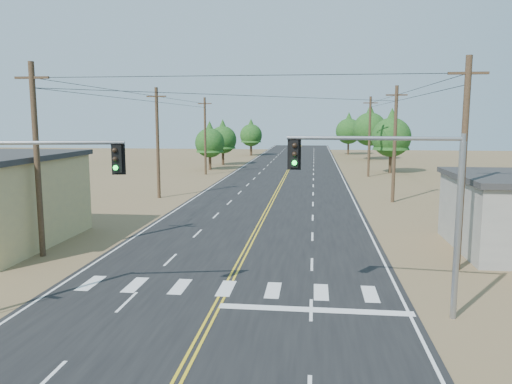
# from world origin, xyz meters

# --- Properties ---
(road) EXTENTS (15.00, 200.00, 0.02)m
(road) POSITION_xyz_m (0.00, 30.00, 0.01)
(road) COLOR black
(road) RESTS_ON ground
(utility_pole_left_near) EXTENTS (1.80, 0.30, 10.00)m
(utility_pole_left_near) POSITION_xyz_m (-10.50, 12.00, 5.12)
(utility_pole_left_near) COLOR #4C3826
(utility_pole_left_near) RESTS_ON ground
(utility_pole_left_mid) EXTENTS (1.80, 0.30, 10.00)m
(utility_pole_left_mid) POSITION_xyz_m (-10.50, 32.00, 5.12)
(utility_pole_left_mid) COLOR #4C3826
(utility_pole_left_mid) RESTS_ON ground
(utility_pole_left_far) EXTENTS (1.80, 0.30, 10.00)m
(utility_pole_left_far) POSITION_xyz_m (-10.50, 52.00, 5.12)
(utility_pole_left_far) COLOR #4C3826
(utility_pole_left_far) RESTS_ON ground
(utility_pole_right_near) EXTENTS (1.80, 0.30, 10.00)m
(utility_pole_right_near) POSITION_xyz_m (10.50, 12.00, 5.12)
(utility_pole_right_near) COLOR #4C3826
(utility_pole_right_near) RESTS_ON ground
(utility_pole_right_mid) EXTENTS (1.80, 0.30, 10.00)m
(utility_pole_right_mid) POSITION_xyz_m (10.50, 32.00, 5.12)
(utility_pole_right_mid) COLOR #4C3826
(utility_pole_right_mid) RESTS_ON ground
(utility_pole_right_far) EXTENTS (1.80, 0.30, 10.00)m
(utility_pole_right_far) POSITION_xyz_m (10.50, 52.00, 5.12)
(utility_pole_right_far) COLOR #4C3826
(utility_pole_right_far) RESTS_ON ground
(signal_mast_left) EXTENTS (5.56, 1.33, 6.48)m
(signal_mast_left) POSITION_xyz_m (-6.94, 4.32, 4.40)
(signal_mast_left) COLOR gray
(signal_mast_left) RESTS_ON ground
(signal_mast_right) EXTENTS (6.19, 0.76, 6.64)m
(signal_mast_right) POSITION_xyz_m (6.88, 5.98, 4.54)
(signal_mast_right) COLOR gray
(signal_mast_right) RESTS_ON ground
(tree_left_near) EXTENTS (4.21, 4.21, 7.02)m
(tree_left_near) POSITION_xyz_m (-11.24, 58.34, 4.29)
(tree_left_near) COLOR #3F2D1E
(tree_left_near) RESTS_ON ground
(tree_left_mid) EXTENTS (4.36, 4.36, 7.26)m
(tree_left_mid) POSITION_xyz_m (-10.77, 66.13, 4.44)
(tree_left_mid) COLOR #3F2D1E
(tree_left_mid) RESTS_ON ground
(tree_left_far) EXTENTS (4.45, 4.45, 7.42)m
(tree_left_far) POSITION_xyz_m (-9.00, 87.85, 4.53)
(tree_left_far) COLOR #3F2D1E
(tree_left_far) RESTS_ON ground
(tree_right_near) EXTENTS (5.24, 5.24, 8.74)m
(tree_right_near) POSITION_xyz_m (13.88, 56.71, 5.35)
(tree_right_near) COLOR #3F2D1E
(tree_right_near) RESTS_ON ground
(tree_right_mid) EXTENTS (5.96, 5.96, 9.94)m
(tree_right_mid) POSITION_xyz_m (13.49, 79.65, 6.08)
(tree_right_mid) COLOR #3F2D1E
(tree_right_mid) RESTS_ON ground
(tree_right_far) EXTENTS (5.25, 5.25, 8.75)m
(tree_right_far) POSITION_xyz_m (10.66, 93.05, 5.35)
(tree_right_far) COLOR #3F2D1E
(tree_right_far) RESTS_ON ground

